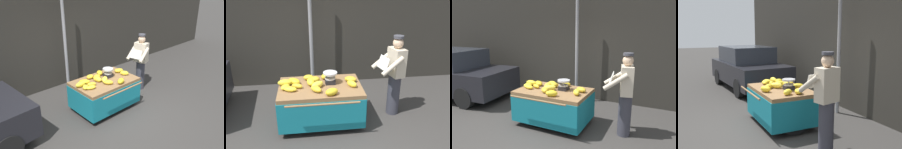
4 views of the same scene
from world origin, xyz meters
TOP-DOWN VIEW (x-y plane):
  - ground_plane at (0.00, 0.00)m, footprint 60.00×60.00m
  - back_wall at (0.00, 2.68)m, footprint 16.00×0.24m
  - street_pole at (-0.10, 2.16)m, footprint 0.09×0.09m
  - banana_cart at (0.01, 0.56)m, footprint 1.62×1.26m
  - weighing_scale at (0.22, 0.66)m, footprint 0.28×0.28m
  - banana_bunch_0 at (-0.05, 0.48)m, footprint 0.31×0.31m
  - banana_bunch_1 at (-0.08, 0.32)m, footprint 0.26×0.28m
  - banana_bunch_2 at (-0.49, 0.73)m, footprint 0.31×0.30m
  - banana_bunch_3 at (-0.67, 0.66)m, footprint 0.28×0.14m
  - banana_bunch_4 at (0.15, 0.92)m, footprint 0.25×0.29m
  - banana_bunch_5 at (0.61, 0.45)m, footprint 0.23×0.26m
  - banana_bunch_6 at (0.19, 0.14)m, footprint 0.29×0.24m
  - banana_bunch_7 at (-0.21, 0.88)m, footprint 0.21×0.16m
  - banana_bunch_8 at (-0.56, 0.40)m, footprint 0.28×0.20m
  - banana_bunch_9 at (0.63, 0.68)m, footprint 0.29×0.24m
  - banana_bunch_10 at (-0.17, 0.63)m, footprint 0.17×0.28m
  - banana_bunch_11 at (-0.09, 0.74)m, footprint 0.24×0.21m
  - banana_bunch_12 at (-0.65, 0.49)m, footprint 0.23×0.24m
  - banana_bunch_13 at (-0.43, 0.52)m, footprint 0.25×0.20m
  - vendor_person at (1.56, 0.71)m, footprint 0.65×0.60m
  - parked_car at (-3.95, 0.97)m, footprint 4.02×2.00m

SIDE VIEW (x-z plane):
  - ground_plane at x=0.00m, z-range 0.00..0.00m
  - banana_cart at x=0.01m, z-range 0.18..0.99m
  - parked_car at x=-3.95m, z-range 0.00..1.51m
  - banana_bunch_8 at x=-0.56m, z-range 0.81..0.90m
  - banana_bunch_13 at x=-0.43m, z-range 0.81..0.90m
  - banana_bunch_12 at x=-0.65m, z-range 0.81..0.91m
  - banana_bunch_4 at x=0.15m, z-range 0.81..0.91m
  - banana_bunch_1 at x=-0.08m, z-range 0.81..0.92m
  - banana_bunch_7 at x=-0.21m, z-range 0.81..0.92m
  - banana_bunch_9 at x=0.63m, z-range 0.81..0.92m
  - banana_bunch_2 at x=-0.49m, z-range 0.81..0.92m
  - banana_bunch_5 at x=0.61m, z-range 0.81..0.93m
  - banana_bunch_11 at x=-0.09m, z-range 0.81..0.93m
  - banana_bunch_0 at x=-0.05m, z-range 0.81..0.94m
  - banana_bunch_3 at x=-0.67m, z-range 0.81..0.94m
  - banana_bunch_6 at x=0.19m, z-range 0.81..0.94m
  - banana_bunch_10 at x=-0.17m, z-range 0.81..0.94m
  - vendor_person at x=1.56m, z-range 0.02..1.73m
  - weighing_scale at x=0.22m, z-range 0.81..1.05m
  - street_pole at x=-0.10m, z-range 0.00..3.09m
  - back_wall at x=0.00m, z-range 0.00..3.80m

